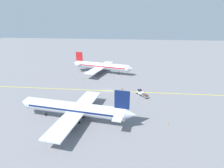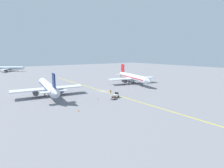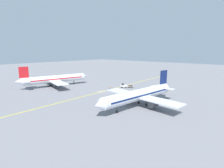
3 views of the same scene
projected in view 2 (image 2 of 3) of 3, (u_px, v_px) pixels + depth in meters
name	position (u px, v px, depth m)	size (l,w,h in m)	color
ground_plane	(103.00, 91.00, 81.54)	(400.00, 400.00, 0.00)	slate
apron_yellow_centreline	(103.00, 91.00, 81.54)	(0.40, 120.00, 0.01)	yellow
airplane_at_gate	(48.00, 87.00, 72.32)	(28.42, 35.54, 10.60)	silver
airplane_adjacent_stand	(133.00, 77.00, 101.46)	(28.44, 35.19, 10.60)	silver
airplane_distant_taxiing	(8.00, 68.00, 172.47)	(29.49, 24.44, 9.54)	silver
baggage_tug_white	(116.00, 95.00, 69.69)	(3.31, 2.97, 2.11)	white
baggage_cart_trailing	(114.00, 97.00, 66.64)	(2.93, 2.65, 1.24)	gray
ground_crew_worker	(111.00, 91.00, 76.94)	(0.50, 0.38, 1.68)	#23232D
traffic_cone_near_nose	(79.00, 111.00, 52.57)	(0.32, 0.32, 0.55)	orange
traffic_cone_mid_apron	(98.00, 99.00, 66.18)	(0.32, 0.32, 0.55)	orange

